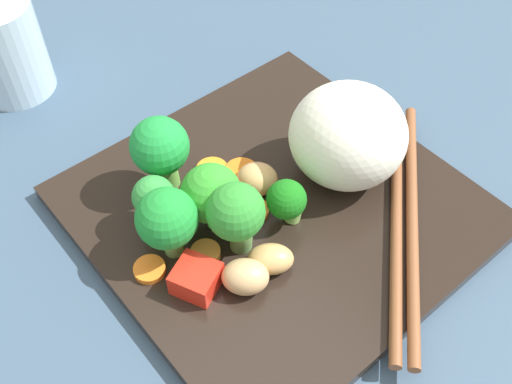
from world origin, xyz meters
The scene contains 21 objects.
ground_plane centered at (0.00, 0.00, -1.00)cm, with size 110.00×110.00×2.00cm, color #384F66.
square_plate centered at (0.00, 0.00, 0.62)cm, with size 28.34×28.34×1.24cm, color black.
rice_mound centered at (1.27, 6.53, 5.43)cm, with size 9.16×9.40×8.38cm, color white.
broccoli_floret_0 centered at (-1.99, -4.87, 4.76)cm, with size 4.59×4.59×5.96cm.
broccoli_floret_1 centered at (1.71, -0.62, 3.71)cm, with size 3.11×3.11×4.28cm.
broccoli_floret_2 centered at (-2.10, -8.83, 5.06)cm, with size 4.54×4.54×6.25cm.
broccoli_floret_3 centered at (0.97, -5.00, 5.25)cm, with size 4.29×4.29×6.47cm.
broccoli_floret_4 centered at (-7.51, -5.26, 5.62)cm, with size 4.63×4.63×7.11cm.
broccoli_floret_5 centered at (-4.77, -8.06, 4.24)cm, with size 3.25×3.25×5.04cm.
carrot_slice_0 centered at (-1.78, -11.21, 1.49)cm, with size 2.37×2.37×0.50cm, color orange.
carrot_slice_1 centered at (-6.03, -1.58, 1.53)cm, with size 2.68×2.68×0.58cm, color orange.
carrot_slice_2 centered at (-4.12, -0.41, 1.64)cm, with size 2.75×2.75×0.80cm, color orange.
carrot_slice_3 centered at (-0.68, -1.91, 1.44)cm, with size 2.57×2.57×0.40cm, color orange.
carrot_slice_4 centered at (-0.35, -7.34, 1.59)cm, with size 2.26×2.26×0.69cm, color orange.
pepper_chunk_0 centered at (1.56, -9.45, 2.24)cm, with size 3.06×2.92×1.99cm, color red.
pepper_chunk_1 centered at (-3.12, -2.71, 2.12)cm, with size 2.20×1.74×1.75cm, color red.
chicken_piece_0 centered at (3.96, -6.92, 2.50)cm, with size 3.41×2.72×2.52cm, color tan.
chicken_piece_1 centered at (-2.18, 0.32, 2.48)cm, with size 3.32×2.98×2.47cm, color tan.
chicken_piece_2 centered at (4.01, -4.48, 2.31)cm, with size 3.39×2.43×2.13cm, color tan.
chopstick_pair centered at (8.09, 6.09, 1.69)cm, with size 17.04×20.93×0.89cm.
drinking_glass centered at (-28.70, -7.52, 4.60)cm, with size 7.34×7.34×9.20cm, color silver.
Camera 1 is at (20.85, -21.65, 38.69)cm, focal length 41.90 mm.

